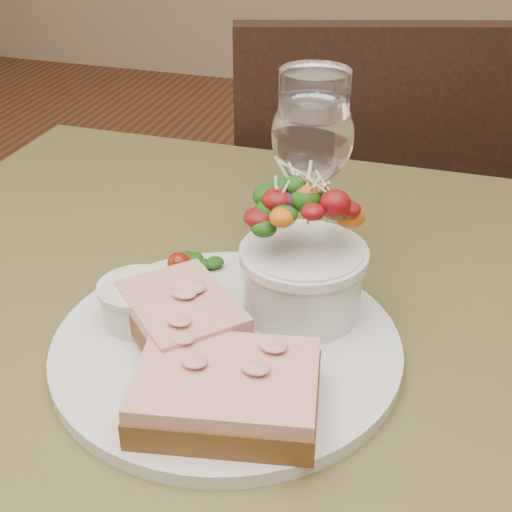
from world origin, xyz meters
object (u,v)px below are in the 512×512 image
(dinner_plate, at_px, (227,347))
(wine_glass, at_px, (312,141))
(chair_far, at_px, (349,322))
(salad_bowl, at_px, (304,251))
(ramekin, at_px, (138,301))
(cafe_table, at_px, (230,424))
(sandwich_front, at_px, (227,391))
(sandwich_back, at_px, (182,315))

(dinner_plate, bearing_deg, wine_glass, 80.83)
(chair_far, height_order, salad_bowl, chair_far)
(dinner_plate, relative_size, salad_bowl, 2.23)
(chair_far, height_order, wine_glass, wine_glass)
(ramekin, xyz_separation_m, wine_glass, (0.11, 0.16, 0.09))
(chair_far, distance_m, salad_bowl, 0.83)
(wine_glass, bearing_deg, chair_far, 92.99)
(cafe_table, xyz_separation_m, ramekin, (-0.07, -0.02, 0.13))
(sandwich_front, xyz_separation_m, ramekin, (-0.11, 0.08, 0.00))
(sandwich_front, height_order, sandwich_back, sandwich_back)
(dinner_plate, relative_size, wine_glass, 1.62)
(salad_bowl, xyz_separation_m, wine_glass, (-0.02, 0.11, 0.05))
(cafe_table, bearing_deg, sandwich_front, -71.06)
(cafe_table, relative_size, salad_bowl, 6.30)
(cafe_table, distance_m, sandwich_front, 0.17)
(ramekin, bearing_deg, chair_far, 83.43)
(cafe_table, relative_size, sandwich_back, 6.25)
(sandwich_front, bearing_deg, sandwich_back, 121.67)
(cafe_table, relative_size, ramekin, 13.36)
(dinner_plate, bearing_deg, sandwich_front, -70.41)
(dinner_plate, xyz_separation_m, salad_bowl, (0.05, 0.06, 0.07))
(ramekin, bearing_deg, dinner_plate, -3.79)
(dinner_plate, distance_m, wine_glass, 0.21)
(dinner_plate, xyz_separation_m, wine_glass, (0.03, 0.17, 0.12))
(chair_far, relative_size, sandwich_back, 7.03)
(chair_far, distance_m, wine_glass, 0.78)
(sandwich_front, height_order, wine_glass, wine_glass)
(sandwich_front, relative_size, sandwich_back, 1.12)
(cafe_table, xyz_separation_m, dinner_plate, (0.01, -0.02, 0.11))
(cafe_table, bearing_deg, ramekin, -167.56)
(cafe_table, xyz_separation_m, sandwich_front, (0.03, -0.10, 0.13))
(cafe_table, bearing_deg, sandwich_back, -134.84)
(sandwich_front, distance_m, wine_glass, 0.26)
(sandwich_back, bearing_deg, ramekin, -151.50)
(ramekin, bearing_deg, sandwich_front, -37.01)
(sandwich_back, bearing_deg, cafe_table, 88.97)
(cafe_table, height_order, sandwich_back, sandwich_back)
(sandwich_front, bearing_deg, chair_far, 81.56)
(dinner_plate, distance_m, ramekin, 0.08)
(wine_glass, bearing_deg, cafe_table, -102.89)
(sandwich_front, xyz_separation_m, sandwich_back, (-0.06, 0.07, 0.01))
(chair_far, relative_size, salad_bowl, 7.09)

